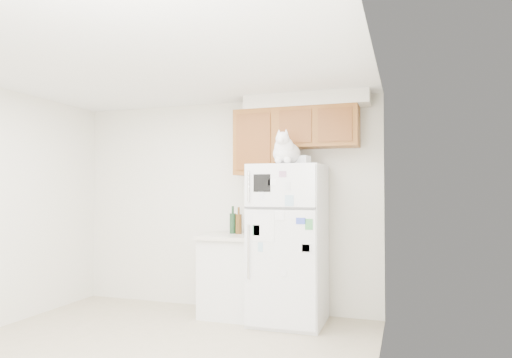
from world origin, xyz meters
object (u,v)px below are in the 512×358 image
at_px(refrigerator, 288,244).
at_px(bottle_amber, 239,220).
at_px(base_counter, 231,275).
at_px(storage_box_back, 297,161).
at_px(bottle_green, 233,220).
at_px(storage_box_front, 302,160).
at_px(cat, 286,151).

xyz_separation_m(refrigerator, bottle_amber, (-0.64, 0.18, 0.22)).
bearing_deg(bottle_amber, refrigerator, -15.79).
distance_m(base_counter, storage_box_back, 1.50).
relative_size(base_counter, bottle_green, 2.87).
bearing_deg(storage_box_back, storage_box_front, -54.80).
distance_m(refrigerator, cat, 1.00).
distance_m(storage_box_front, bottle_green, 1.15).
bearing_deg(bottle_green, storage_box_back, -10.01).
height_order(base_counter, bottle_amber, bottle_amber).
bearing_deg(cat, refrigerator, 96.80).
bearing_deg(storage_box_front, bottle_amber, 178.41).
bearing_deg(storage_box_back, cat, -102.31).
distance_m(refrigerator, storage_box_back, 0.91).
relative_size(base_counter, cat, 1.82).
distance_m(base_counter, storage_box_front, 1.55).
relative_size(storage_box_back, bottle_amber, 0.58).
relative_size(cat, bottle_amber, 1.63).
xyz_separation_m(refrigerator, storage_box_front, (0.17, -0.09, 0.89)).
bearing_deg(base_counter, refrigerator, -6.09).
bearing_deg(bottle_green, base_counter, -76.14).
height_order(storage_box_back, storage_box_front, storage_box_back).
bearing_deg(base_counter, storage_box_front, -10.45).
distance_m(base_counter, bottle_green, 0.63).
distance_m(refrigerator, bottle_green, 0.78).
xyz_separation_m(storage_box_back, storage_box_front, (0.09, -0.14, -0.01)).
relative_size(bottle_green, bottle_amber, 1.03).
xyz_separation_m(cat, bottle_amber, (-0.66, 0.35, -0.76)).
bearing_deg(cat, bottle_green, 153.37).
height_order(base_counter, cat, cat).
distance_m(cat, storage_box_front, 0.20).
height_order(base_counter, storage_box_back, storage_box_back).
bearing_deg(refrigerator, storage_box_back, 33.19).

